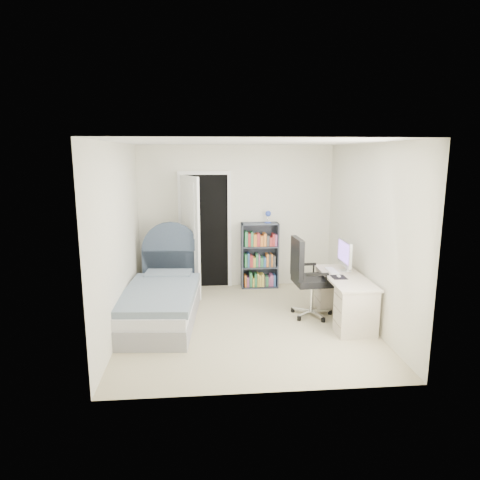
{
  "coord_description": "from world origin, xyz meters",
  "views": [
    {
      "loc": [
        -0.59,
        -5.66,
        2.36
      ],
      "look_at": [
        -0.07,
        0.26,
        1.15
      ],
      "focal_mm": 32.0,
      "sensor_mm": 36.0,
      "label": 1
    }
  ],
  "objects": [
    {
      "name": "nightstand",
      "position": [
        -1.11,
        1.58,
        0.42
      ],
      "size": [
        0.44,
        0.44,
        0.64
      ],
      "color": "tan",
      "rests_on": "ground"
    },
    {
      "name": "door",
      "position": [
        -0.71,
        1.53,
        1.03
      ],
      "size": [
        0.92,
        0.78,
        2.06
      ],
      "color": "black",
      "rests_on": "ground"
    },
    {
      "name": "bed",
      "position": [
        -1.19,
        0.28,
        0.29
      ],
      "size": [
        1.13,
        2.14,
        1.27
      ],
      "color": "gray",
      "rests_on": "ground"
    },
    {
      "name": "office_chair",
      "position": [
        0.89,
        0.21,
        0.65
      ],
      "size": [
        0.61,
        0.62,
        1.18
      ],
      "color": "silver",
      "rests_on": "ground"
    },
    {
      "name": "bookcase",
      "position": [
        0.41,
        1.66,
        0.54
      ],
      "size": [
        0.65,
        0.28,
        1.38
      ],
      "color": "#3E4655",
      "rests_on": "ground"
    },
    {
      "name": "desk",
      "position": [
        1.4,
        -0.01,
        0.36
      ],
      "size": [
        0.54,
        1.36,
        1.11
      ],
      "color": "beige",
      "rests_on": "ground"
    },
    {
      "name": "floor_lamp",
      "position": [
        -0.8,
        1.64,
        0.53
      ],
      "size": [
        0.19,
        0.19,
        1.3
      ],
      "color": "silver",
      "rests_on": "ground"
    },
    {
      "name": "room_shell",
      "position": [
        0.0,
        0.0,
        1.25
      ],
      "size": [
        3.5,
        3.7,
        2.6
      ],
      "color": "tan",
      "rests_on": "ground"
    }
  ]
}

